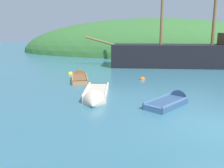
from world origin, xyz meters
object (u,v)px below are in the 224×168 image
(sailing_ship, at_px, (189,58))
(rowboat_portside, at_px, (172,102))
(buoy_yellow, at_px, (70,74))
(buoy_orange, at_px, (142,80))
(rowboat_near_dock, at_px, (96,96))
(rowboat_outer_right, at_px, (80,78))

(sailing_ship, height_order, rowboat_portside, sailing_ship)
(buoy_yellow, bearing_deg, buoy_orange, -9.18)
(rowboat_near_dock, height_order, rowboat_portside, rowboat_near_dock)
(buoy_yellow, bearing_deg, rowboat_outer_right, -52.62)
(sailing_ship, height_order, buoy_yellow, sailing_ship)
(rowboat_near_dock, bearing_deg, rowboat_outer_right, -161.89)
(sailing_ship, height_order, rowboat_near_dock, sailing_ship)
(rowboat_portside, bearing_deg, rowboat_near_dock, 119.39)
(rowboat_outer_right, xyz_separation_m, buoy_orange, (4.43, 0.93, -0.09))
(sailing_ship, distance_m, rowboat_near_dock, 14.09)
(rowboat_outer_right, xyz_separation_m, buoy_yellow, (-1.44, 1.88, -0.09))
(rowboat_near_dock, distance_m, buoy_yellow, 7.61)
(buoy_yellow, bearing_deg, rowboat_near_dock, -58.75)
(rowboat_portside, relative_size, buoy_yellow, 7.02)
(rowboat_near_dock, bearing_deg, buoy_orange, 150.54)
(rowboat_outer_right, distance_m, buoy_orange, 4.53)
(rowboat_outer_right, relative_size, buoy_yellow, 8.12)
(sailing_ship, relative_size, rowboat_near_dock, 4.40)
(rowboat_near_dock, height_order, rowboat_outer_right, rowboat_near_dock)
(rowboat_portside, bearing_deg, sailing_ship, 22.86)
(rowboat_outer_right, bearing_deg, rowboat_near_dock, -172.24)
(sailing_ship, xyz_separation_m, rowboat_near_dock, (-5.76, -12.84, -0.71))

